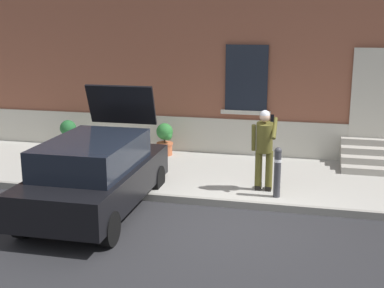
# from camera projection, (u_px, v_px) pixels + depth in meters

# --- Properties ---
(ground_plane) EXTENTS (80.00, 80.00, 0.00)m
(ground_plane) POSITION_uv_depth(u_px,v_px,m) (220.00, 224.00, 9.63)
(ground_plane) COLOR #232326
(sidewalk) EXTENTS (24.00, 3.60, 0.15)m
(sidewalk) POSITION_uv_depth(u_px,v_px,m) (242.00, 177.00, 12.26)
(sidewalk) COLOR #99968E
(sidewalk) RESTS_ON ground
(curb_edge) EXTENTS (24.00, 0.12, 0.15)m
(curb_edge) POSITION_uv_depth(u_px,v_px,m) (229.00, 203.00, 10.50)
(curb_edge) COLOR gray
(curb_edge) RESTS_ON ground
(building_facade) EXTENTS (24.00, 1.52, 7.50)m
(building_facade) POSITION_uv_depth(u_px,v_px,m) (259.00, 17.00, 13.75)
(building_facade) COLOR brown
(building_facade) RESTS_ON ground
(entrance_stoop) EXTENTS (1.51, 1.28, 0.64)m
(entrance_stoop) POSITION_uv_depth(u_px,v_px,m) (372.00, 157.00, 12.74)
(entrance_stoop) COLOR #9E998E
(entrance_stoop) RESTS_ON sidewalk
(hatchback_car_black) EXTENTS (1.83, 4.09, 2.34)m
(hatchback_car_black) POSITION_uv_depth(u_px,v_px,m) (96.00, 173.00, 10.03)
(hatchback_car_black) COLOR black
(hatchback_car_black) RESTS_ON ground
(bollard_near_person) EXTENTS (0.15, 0.15, 1.04)m
(bollard_near_person) POSITION_uv_depth(u_px,v_px,m) (277.00, 170.00, 10.53)
(bollard_near_person) COLOR #333338
(bollard_near_person) RESTS_ON sidewalk
(bollard_far_left) EXTENTS (0.15, 0.15, 1.04)m
(bollard_far_left) POSITION_uv_depth(u_px,v_px,m) (109.00, 159.00, 11.35)
(bollard_far_left) COLOR #333338
(bollard_far_left) RESTS_ON sidewalk
(person_on_phone) EXTENTS (0.51, 0.50, 1.74)m
(person_on_phone) POSITION_uv_depth(u_px,v_px,m) (264.00, 145.00, 10.80)
(person_on_phone) COLOR #514C1E
(person_on_phone) RESTS_ON sidewalk
(planter_cream) EXTENTS (0.44, 0.44, 0.86)m
(planter_cream) POSITION_uv_depth(u_px,v_px,m) (69.00, 135.00, 14.24)
(planter_cream) COLOR beige
(planter_cream) RESTS_ON sidewalk
(planter_terracotta) EXTENTS (0.44, 0.44, 0.86)m
(planter_terracotta) POSITION_uv_depth(u_px,v_px,m) (165.00, 138.00, 13.82)
(planter_terracotta) COLOR #B25B38
(planter_terracotta) RESTS_ON sidewalk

